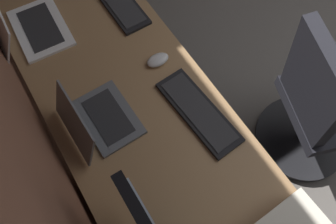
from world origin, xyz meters
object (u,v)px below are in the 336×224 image
Objects in this scene: keyboard_spare at (118,1)px; mouse_main at (158,60)px; laptop_left at (24,27)px; keyboard_main at (199,112)px; laptop_leftmost at (95,120)px; office_chair at (316,110)px; drawer_pedestal at (163,184)px.

mouse_main is at bearing 177.57° from keyboard_spare.
keyboard_main is at bearing -149.56° from laptop_left.
laptop_leftmost reaches higher than keyboard_spare.
laptop_left is (0.59, 0.07, 0.00)m from laptop_leftmost.
laptop_left is 0.36× the size of office_chair.
office_chair is at bearing -132.48° from laptop_left.
drawer_pedestal is 0.61m from mouse_main.
office_chair is (-0.93, -0.61, -0.28)m from keyboard_spare.
mouse_main is (0.40, -0.23, 0.40)m from drawer_pedestal.
keyboard_main is 0.71m from office_chair.
laptop_left is at bearing 47.52° from office_chair.
laptop_leftmost is 1.11m from office_chair.
office_chair is (-0.12, -0.85, 0.11)m from drawer_pedestal.
drawer_pedestal is at bearing -152.23° from laptop_leftmost.
drawer_pedestal is 0.94m from keyboard_spare.
drawer_pedestal is 2.33× the size of laptop_leftmost.
keyboard_spare is (0.72, -0.01, 0.00)m from keyboard_main.
keyboard_main is at bearing -68.56° from drawer_pedestal.
mouse_main is at bearing -29.61° from drawer_pedestal.
keyboard_spare is (0.54, -0.39, -0.04)m from laptop_leftmost.
keyboard_main is at bearing -114.70° from laptop_leftmost.
office_chair reaches higher than keyboard_main.
office_chair is (-0.38, -1.00, -0.32)m from laptop_leftmost.
laptop_left is at bearing 13.74° from drawer_pedestal.
laptop_left reaches higher than keyboard_main.
drawer_pedestal is at bearing 82.33° from office_chair.
laptop_left is 0.82× the size of keyboard_main.
mouse_main reaches higher than keyboard_main.
laptop_left is 0.89m from keyboard_main.
office_chair is at bearing -97.67° from drawer_pedestal.
office_chair reaches higher than laptop_leftmost.
drawer_pedestal is 0.99m from laptop_left.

